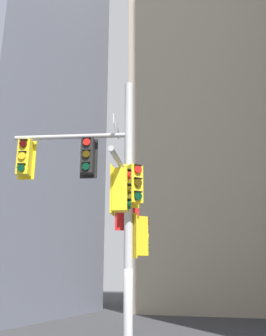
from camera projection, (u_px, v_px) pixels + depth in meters
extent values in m
cube|color=tan|center=(241.00, 121.00, 33.94)|extent=(16.20, 16.20, 32.21)
cylinder|color=#B2B2B5|center=(128.00, 216.00, 9.65)|extent=(0.23, 0.23, 7.66)
cylinder|color=#B2B2B5|center=(71.00, 137.00, 10.42)|extent=(3.17, 0.89, 0.13)
cylinder|color=#B2B2B5|center=(121.00, 165.00, 8.78)|extent=(0.57, 2.42, 0.13)
cube|color=black|center=(89.00, 159.00, 10.39)|extent=(0.47, 0.14, 1.14)
cube|color=black|center=(88.00, 157.00, 10.21)|extent=(0.41, 0.41, 1.00)
cylinder|color=red|center=(87.00, 142.00, 10.12)|extent=(0.21, 0.11, 0.20)
cube|color=black|center=(87.00, 138.00, 10.15)|extent=(0.23, 0.12, 0.02)
cylinder|color=#3C2C06|center=(86.00, 154.00, 10.02)|extent=(0.21, 0.11, 0.20)
cube|color=black|center=(86.00, 150.00, 10.05)|extent=(0.23, 0.12, 0.02)
cylinder|color=#06311C|center=(86.00, 167.00, 9.92)|extent=(0.21, 0.11, 0.20)
cube|color=black|center=(86.00, 162.00, 9.95)|extent=(0.23, 0.12, 0.02)
cube|color=yellow|center=(27.00, 160.00, 10.52)|extent=(0.47, 0.14, 1.14)
cube|color=yellow|center=(25.00, 158.00, 10.34)|extent=(0.41, 0.41, 1.00)
cylinder|color=#360605|center=(23.00, 144.00, 10.25)|extent=(0.21, 0.11, 0.20)
cube|color=black|center=(24.00, 140.00, 10.28)|extent=(0.23, 0.12, 0.02)
cylinder|color=yellow|center=(22.00, 156.00, 10.15)|extent=(0.21, 0.11, 0.20)
cube|color=black|center=(22.00, 152.00, 10.18)|extent=(0.23, 0.12, 0.02)
cylinder|color=#06311C|center=(21.00, 168.00, 10.05)|extent=(0.21, 0.11, 0.20)
cube|color=black|center=(21.00, 164.00, 10.08)|extent=(0.23, 0.12, 0.02)
cube|color=yellow|center=(113.00, 190.00, 8.63)|extent=(0.12, 0.48, 1.14)
cube|color=yellow|center=(121.00, 190.00, 8.61)|extent=(0.40, 0.40, 1.00)
cylinder|color=red|center=(129.00, 175.00, 8.68)|extent=(0.10, 0.21, 0.20)
cube|color=black|center=(130.00, 170.00, 8.72)|extent=(0.11, 0.23, 0.02)
cylinder|color=#3C2C06|center=(129.00, 190.00, 8.58)|extent=(0.10, 0.21, 0.20)
cube|color=black|center=(129.00, 185.00, 8.62)|extent=(0.11, 0.23, 0.02)
cylinder|color=#06311C|center=(129.00, 205.00, 8.48)|extent=(0.10, 0.21, 0.20)
cube|color=black|center=(129.00, 200.00, 8.52)|extent=(0.11, 0.23, 0.02)
cube|color=gold|center=(133.00, 236.00, 9.55)|extent=(0.35, 0.37, 1.14)
cube|color=gold|center=(139.00, 236.00, 9.63)|extent=(0.48, 0.48, 1.00)
cylinder|color=#360605|center=(146.00, 223.00, 9.81)|extent=(0.18, 0.19, 0.20)
cube|color=black|center=(146.00, 219.00, 9.85)|extent=(0.20, 0.21, 0.02)
cylinder|color=yellow|center=(146.00, 237.00, 9.71)|extent=(0.18, 0.19, 0.20)
cube|color=black|center=(146.00, 232.00, 9.75)|extent=(0.20, 0.21, 0.02)
cylinder|color=#06311C|center=(146.00, 250.00, 9.61)|extent=(0.18, 0.19, 0.20)
cube|color=black|center=(147.00, 246.00, 9.65)|extent=(0.20, 0.21, 0.02)
cube|color=yellow|center=(131.00, 186.00, 9.77)|extent=(0.35, 0.37, 1.14)
cube|color=yellow|center=(134.00, 184.00, 9.61)|extent=(0.48, 0.48, 1.00)
cylinder|color=red|center=(138.00, 170.00, 9.54)|extent=(0.18, 0.19, 0.20)
cube|color=black|center=(138.00, 165.00, 9.57)|extent=(0.20, 0.21, 0.02)
cylinder|color=#3C2C06|center=(138.00, 183.00, 9.44)|extent=(0.18, 0.19, 0.20)
cube|color=black|center=(138.00, 178.00, 9.47)|extent=(0.20, 0.21, 0.02)
cylinder|color=#06311C|center=(138.00, 196.00, 9.34)|extent=(0.18, 0.19, 0.20)
cube|color=black|center=(138.00, 192.00, 9.37)|extent=(0.20, 0.21, 0.02)
cube|color=white|center=(116.00, 127.00, 10.39)|extent=(0.31, 1.19, 0.28)
cube|color=#19479E|center=(116.00, 127.00, 10.39)|extent=(0.30, 1.15, 0.24)
cube|color=red|center=(127.00, 215.00, 9.87)|extent=(0.57, 0.32, 0.80)
cube|color=white|center=(127.00, 215.00, 9.87)|extent=(0.53, 0.30, 0.76)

